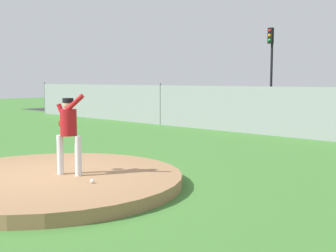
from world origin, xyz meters
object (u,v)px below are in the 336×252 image
Objects in this scene: baseball at (92,181)px; parked_car_champagne at (241,106)px; pitcher_youth at (68,128)px; traffic_light_near at (271,56)px; parked_car_burgundy at (194,103)px.

parked_car_champagne is at bearing 113.96° from baseball.
pitcher_youth is at bearing -69.01° from parked_car_champagne.
parked_car_champagne is at bearing -80.03° from traffic_light_near.
baseball is at bearing -7.36° from pitcher_youth.
parked_car_burgundy is (-9.75, 14.53, 0.53)m from baseball.
traffic_light_near is (-0.73, 4.14, 2.71)m from parked_car_champagne.
pitcher_youth is 0.35× the size of parked_car_burgundy.
traffic_light_near is (2.81, 3.58, 2.68)m from parked_car_burgundy.
baseball is 0.01× the size of traffic_light_near.
baseball is 0.02× the size of parked_car_burgundy.
pitcher_youth reaches higher than parked_car_burgundy.
parked_car_champagne is (3.54, -0.56, -0.03)m from parked_car_burgundy.
parked_car_champagne is 5.00m from traffic_light_near.
parked_car_champagne reaches higher than baseball.
pitcher_youth is at bearing -71.43° from traffic_light_near.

